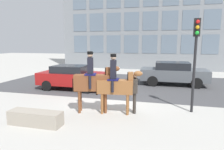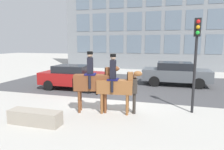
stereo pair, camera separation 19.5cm
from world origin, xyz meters
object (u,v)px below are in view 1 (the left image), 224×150
(pedestrian_bystander, at_px, (134,90))
(planter_ledge, at_px, (35,118))
(mounted_horse_lead, at_px, (93,81))
(traffic_light, at_px, (196,50))
(mounted_horse_companion, at_px, (116,84))
(street_car_far_lane, at_px, (173,73))
(street_car_near_lane, at_px, (72,77))

(pedestrian_bystander, distance_m, planter_ledge, 3.97)
(mounted_horse_lead, distance_m, traffic_light, 4.40)
(mounted_horse_companion, relative_size, traffic_light, 0.64)
(mounted_horse_companion, distance_m, pedestrian_bystander, 0.80)
(mounted_horse_companion, xyz_separation_m, pedestrian_bystander, (0.73, 0.22, -0.24))
(pedestrian_bystander, distance_m, street_car_far_lane, 6.68)
(mounted_horse_companion, height_order, traffic_light, traffic_light)
(pedestrian_bystander, xyz_separation_m, planter_ledge, (-3.27, -2.12, -0.74))
(mounted_horse_companion, relative_size, planter_ledge, 1.26)
(mounted_horse_lead, relative_size, traffic_light, 0.66)
(street_car_near_lane, bearing_deg, street_car_far_lane, 25.26)
(mounted_horse_companion, xyz_separation_m, traffic_light, (3.12, 0.93, 1.39))
(street_car_far_lane, xyz_separation_m, planter_ledge, (-5.14, -8.54, -0.59))
(pedestrian_bystander, bearing_deg, mounted_horse_lead, -0.39)
(traffic_light, bearing_deg, pedestrian_bystander, -163.35)
(pedestrian_bystander, height_order, planter_ledge, pedestrian_bystander)
(mounted_horse_companion, xyz_separation_m, street_car_far_lane, (2.60, 6.63, -0.39))
(traffic_light, bearing_deg, street_car_near_lane, 158.55)
(mounted_horse_companion, bearing_deg, street_car_far_lane, 62.49)
(mounted_horse_lead, bearing_deg, street_car_near_lane, 112.93)
(pedestrian_bystander, relative_size, street_car_near_lane, 0.41)
(street_car_near_lane, distance_m, traffic_light, 7.61)
(street_car_near_lane, distance_m, planter_ledge, 5.70)
(mounted_horse_companion, relative_size, street_car_near_lane, 0.60)
(mounted_horse_companion, height_order, pedestrian_bystander, mounted_horse_companion)
(pedestrian_bystander, height_order, street_car_far_lane, pedestrian_bystander)
(planter_ledge, bearing_deg, mounted_horse_lead, 49.30)
(mounted_horse_companion, xyz_separation_m, street_car_near_lane, (-3.76, 3.64, -0.44))
(pedestrian_bystander, distance_m, street_car_near_lane, 5.65)
(pedestrian_bystander, bearing_deg, traffic_light, -173.44)
(mounted_horse_lead, relative_size, planter_ledge, 1.30)
(pedestrian_bystander, xyz_separation_m, street_car_far_lane, (1.87, 6.41, -0.15))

